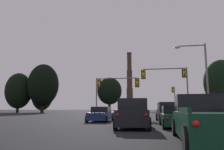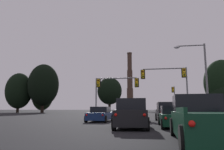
# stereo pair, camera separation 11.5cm
# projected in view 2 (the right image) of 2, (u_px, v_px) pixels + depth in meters

# --- Properties ---
(suv_center_lane_second) EXTENTS (2.27, 4.97, 1.86)m
(suv_center_lane_second) POSITION_uv_depth(u_px,v_px,m) (132.00, 114.00, 14.23)
(suv_center_lane_second) COLOR black
(suv_center_lane_second) RESTS_ON ground_plane
(pickup_truck_right_lane_third) EXTENTS (2.38, 5.57, 1.82)m
(pickup_truck_right_lane_third) POSITION_uv_depth(u_px,v_px,m) (203.00, 120.00, 8.11)
(pickup_truck_right_lane_third) COLOR #0F3823
(pickup_truck_right_lane_third) RESTS_ON ground_plane
(sedan_right_lane_second) EXTENTS (1.99, 4.71, 1.43)m
(sedan_right_lane_second) POSITION_uv_depth(u_px,v_px,m) (174.00, 117.00, 14.86)
(sedan_right_lane_second) COLOR #0F3823
(sedan_right_lane_second) RESTS_ON ground_plane
(sedan_left_lane_front) EXTENTS (2.01, 4.72, 1.43)m
(sedan_left_lane_front) POSITION_uv_depth(u_px,v_px,m) (100.00, 115.00, 21.49)
(sedan_left_lane_front) COLOR navy
(sedan_left_lane_front) RESTS_ON ground_plane
(suv_right_lane_front) EXTENTS (2.24, 4.96, 1.86)m
(suv_right_lane_front) POSITION_uv_depth(u_px,v_px,m) (167.00, 112.00, 21.25)
(suv_right_lane_front) COLOR black
(suv_right_lane_front) RESTS_ON ground_plane
(sedan_center_lane_front) EXTENTS (2.07, 4.74, 1.43)m
(sedan_center_lane_front) POSITION_uv_depth(u_px,v_px,m) (137.00, 114.00, 21.61)
(sedan_center_lane_front) COLOR silver
(sedan_center_lane_front) RESTS_ON ground_plane
(traffic_light_far_right) EXTENTS (0.78, 0.50, 6.04)m
(traffic_light_far_right) POSITION_uv_depth(u_px,v_px,m) (174.00, 96.00, 47.24)
(traffic_light_far_right) COLOR slate
(traffic_light_far_right) RESTS_ON ground_plane
(traffic_light_overhead_left) EXTENTS (6.05, 0.50, 5.45)m
(traffic_light_overhead_left) POSITION_uv_depth(u_px,v_px,m) (111.00, 87.00, 29.71)
(traffic_light_overhead_left) COLOR slate
(traffic_light_overhead_left) RESTS_ON ground_plane
(traffic_light_overhead_right) EXTENTS (5.95, 0.50, 6.45)m
(traffic_light_overhead_right) POSITION_uv_depth(u_px,v_px,m) (171.00, 79.00, 27.83)
(traffic_light_overhead_right) COLOR slate
(traffic_light_overhead_right) RESTS_ON ground_plane
(street_lamp) EXTENTS (3.25, 0.36, 8.07)m
(street_lamp) POSITION_uv_depth(u_px,v_px,m) (201.00, 72.00, 22.76)
(street_lamp) COLOR slate
(street_lamp) RESTS_ON ground_plane
(smokestack) EXTENTS (6.71, 6.71, 39.54)m
(smokestack) POSITION_uv_depth(u_px,v_px,m) (130.00, 87.00, 146.84)
(smokestack) COLOR #3C2B22
(smokestack) RESTS_ON ground_plane
(treeline_far_left) EXTENTS (7.82, 7.04, 11.26)m
(treeline_far_left) POSITION_uv_depth(u_px,v_px,m) (110.00, 91.00, 69.87)
(treeline_far_left) COLOR black
(treeline_far_left) RESTS_ON ground_plane
(treeline_center_left) EXTENTS (8.73, 7.86, 12.98)m
(treeline_center_left) POSITION_uv_depth(u_px,v_px,m) (19.00, 91.00, 71.78)
(treeline_center_left) COLOR black
(treeline_center_left) RESTS_ON ground_plane
(treeline_far_right) EXTENTS (9.92, 8.93, 15.61)m
(treeline_far_right) POSITION_uv_depth(u_px,v_px,m) (43.00, 85.00, 70.21)
(treeline_far_right) COLOR black
(treeline_far_right) RESTS_ON ground_plane
(treeline_left_mid) EXTENTS (11.18, 10.07, 16.84)m
(treeline_left_mid) POSITION_uv_depth(u_px,v_px,m) (222.00, 83.00, 69.09)
(treeline_left_mid) COLOR black
(treeline_left_mid) RESTS_ON ground_plane
(treeline_right_mid) EXTENTS (7.58, 6.82, 12.68)m
(treeline_right_mid) POSITION_uv_depth(u_px,v_px,m) (43.00, 93.00, 73.84)
(treeline_right_mid) COLOR black
(treeline_right_mid) RESTS_ON ground_plane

